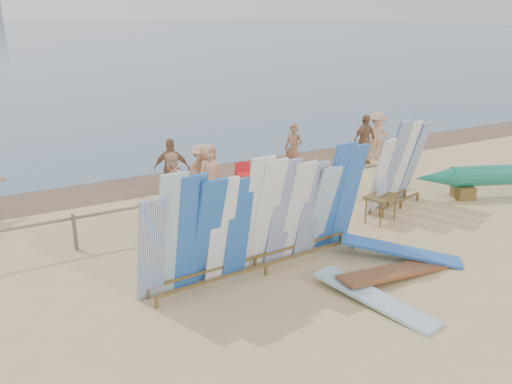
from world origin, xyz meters
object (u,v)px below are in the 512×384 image
flat_board_d (400,259)px  beachgoer_10 (364,139)px  beachgoer_3 (201,171)px  flat_board_a (374,303)px  main_surfboard_rack (261,219)px  beachgoer_6 (209,172)px  beachgoer_7 (293,149)px  vendor_table (381,208)px  beach_chair_left (265,197)px  beachgoer_extra_0 (377,136)px  beachgoer_2 (172,183)px  stroller (246,186)px  beach_chair_right (232,201)px  beachgoer_4 (172,169)px  flat_board_c (393,278)px

flat_board_d → beachgoer_10: 8.16m
beachgoer_3 → flat_board_a: bearing=-92.9°
main_surfboard_rack → beachgoer_3: 5.34m
beachgoer_6 → beachgoer_7: beachgoer_7 is taller
vendor_table → beachgoer_3: size_ratio=0.72×
beach_chair_left → beachgoer_3: bearing=138.4°
flat_board_a → flat_board_d: (1.82, 1.20, 0.00)m
vendor_table → beachgoer_extra_0: bearing=32.7°
main_surfboard_rack → beachgoer_extra_0: size_ratio=3.01×
main_surfboard_rack → beachgoer_2: (-0.35, 4.41, -0.36)m
main_surfboard_rack → stroller: 4.70m
main_surfboard_rack → beach_chair_left: main_surfboard_rack is taller
beachgoer_6 → beachgoer_7: bearing=-11.9°
flat_board_a → beachgoer_6: bearing=78.6°
beachgoer_2 → beachgoer_extra_0: (8.69, 1.46, 0.06)m
stroller → beachgoer_2: beachgoer_2 is taller
beachgoer_extra_0 → beach_chair_right: bearing=-148.9°
flat_board_a → beachgoer_4: (-1.18, 7.78, 0.91)m
flat_board_d → beach_chair_right: (-1.87, 4.83, 0.23)m
vendor_table → beach_chair_right: size_ratio=1.48×
beachgoer_7 → beachgoer_10: beachgoer_10 is taller
beachgoer_3 → beach_chair_right: bearing=-83.8°
flat_board_c → beachgoer_6: beachgoer_6 is taller
flat_board_a → beachgoer_6: (-0.23, 7.21, 0.83)m
beach_chair_right → flat_board_d: bearing=-107.0°
flat_board_c → beachgoer_6: bearing=10.7°
flat_board_c → beach_chair_left: size_ratio=3.50×
beach_chair_right → beachgoer_4: 2.18m
flat_board_c → beachgoer_10: 9.08m
flat_board_c → beachgoer_extra_0: 9.69m
vendor_table → beachgoer_4: beachgoer_4 is taller
beachgoer_7 → beachgoer_extra_0: beachgoer_extra_0 is taller
beachgoer_4 → beachgoer_6: beachgoer_4 is taller
beachgoer_7 → beachgoer_extra_0: 3.75m
beachgoer_10 → main_surfboard_rack: bearing=-152.9°
main_surfboard_rack → beach_chair_right: 4.08m
vendor_table → flat_board_d: vendor_table is taller
beachgoer_2 → beachgoer_extra_0: size_ratio=0.94×
flat_board_d → flat_board_a: bearing=164.6°
stroller → beachgoer_6: size_ratio=0.66×
vendor_table → beachgoer_10: bearing=37.3°
beachgoer_2 → beachgoer_7: 5.13m
beach_chair_left → stroller: (-0.33, 0.58, 0.22)m
beach_chair_right → beachgoer_extra_0: 7.47m
beachgoer_10 → beach_chair_left: bearing=-169.0°
beachgoer_3 → beachgoer_4: (-0.82, 0.26, 0.11)m
main_surfboard_rack → beach_chair_left: 4.38m
flat_board_c → beach_chair_right: 5.55m
beachgoer_4 → beachgoer_10: bearing=-150.5°
vendor_table → beach_chair_right: bearing=120.2°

